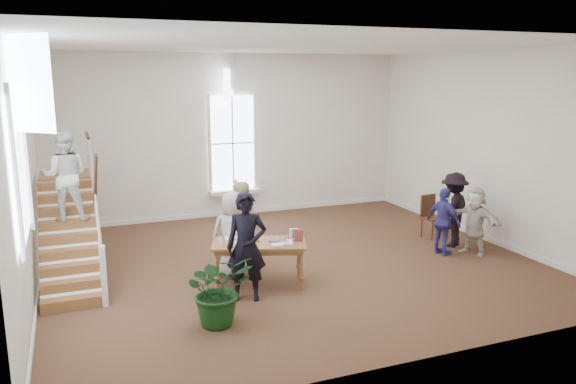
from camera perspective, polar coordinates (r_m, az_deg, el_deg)
name	(u,v)px	position (r m, az deg, el deg)	size (l,w,h in m)	color
ground	(292,263)	(12.06, 0.40, -7.19)	(10.00, 10.00, 0.00)	#422D1A
room_shell	(234,201)	(15.95, -5.48, -0.96)	(10.49, 10.00, 10.00)	beige
staircase	(68,198)	(11.56, -21.48, -0.55)	(1.10, 4.10, 2.92)	brown
library_table	(260,246)	(10.71, -2.88, -5.53)	(1.95, 1.41, 0.89)	brown
police_officer	(247,247)	(9.92, -4.24, -5.58)	(0.71, 0.47, 1.95)	black
elderly_woman	(233,234)	(11.13, -5.66, -4.26)	(0.84, 0.55, 1.72)	#B9B5AC
person_yellow	(240,224)	(11.66, -4.92, -3.29)	(0.87, 0.68, 1.80)	#D7C586
woman_cluster_a	(444,222)	(12.84, 15.53, -2.93)	(0.88, 0.37, 1.51)	#3C3886
woman_cluster_b	(453,210)	(13.52, 16.46, -1.74)	(1.12, 0.65, 1.74)	black
woman_cluster_c	(475,221)	(13.10, 18.43, -2.78)	(1.41, 0.45, 1.52)	silver
floor_plant	(219,289)	(9.12, -7.05, -9.78)	(1.07, 0.92, 1.19)	#103511
side_chair	(431,214)	(14.20, 14.30, -2.13)	(0.51, 0.51, 1.05)	#35190E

